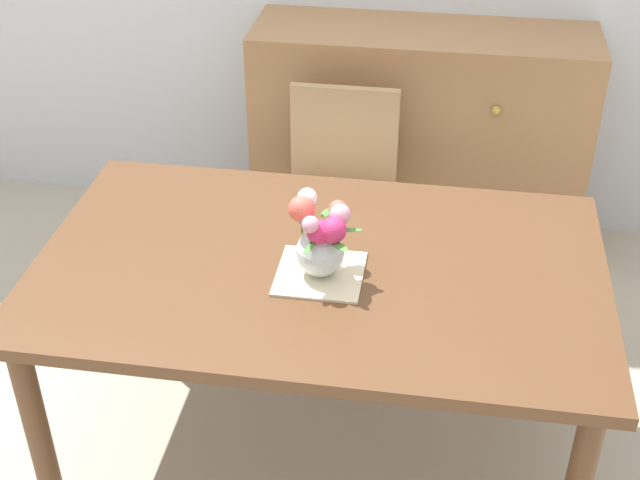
{
  "coord_description": "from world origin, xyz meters",
  "views": [
    {
      "loc": [
        0.33,
        -2.06,
        2.23
      ],
      "look_at": [
        0.01,
        -0.06,
        0.88
      ],
      "focal_mm": 48.87,
      "sensor_mm": 36.0,
      "label": 1
    }
  ],
  "objects_px": {
    "dining_table": "(320,286)",
    "dresser": "(418,142)",
    "chair_far": "(340,189)",
    "flower_vase": "(320,238)"
  },
  "relations": [
    {
      "from": "dining_table",
      "to": "chair_far",
      "type": "distance_m",
      "value": 0.87
    },
    {
      "from": "chair_far",
      "to": "dresser",
      "type": "relative_size",
      "value": 0.64
    },
    {
      "from": "chair_far",
      "to": "dresser",
      "type": "bearing_deg",
      "value": -119.97
    },
    {
      "from": "chair_far",
      "to": "flower_vase",
      "type": "relative_size",
      "value": 3.67
    },
    {
      "from": "flower_vase",
      "to": "dresser",
      "type": "bearing_deg",
      "value": 81.27
    },
    {
      "from": "dresser",
      "to": "flower_vase",
      "type": "distance_m",
      "value": 1.45
    },
    {
      "from": "chair_far",
      "to": "flower_vase",
      "type": "height_order",
      "value": "flower_vase"
    },
    {
      "from": "chair_far",
      "to": "dresser",
      "type": "xyz_separation_m",
      "value": [
        0.28,
        0.48,
        -0.02
      ]
    },
    {
      "from": "dining_table",
      "to": "chair_far",
      "type": "bearing_deg",
      "value": 93.63
    },
    {
      "from": "dining_table",
      "to": "dresser",
      "type": "relative_size",
      "value": 1.19
    }
  ]
}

